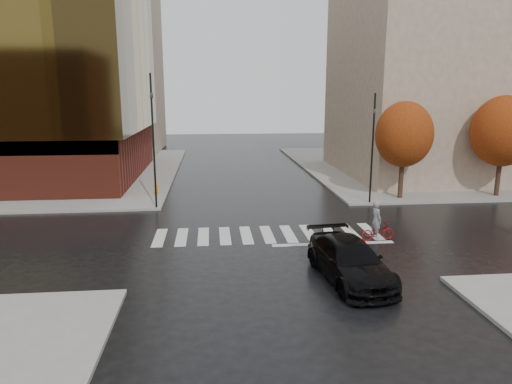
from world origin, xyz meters
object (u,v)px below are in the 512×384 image
Objects in this scene: sedan at (350,261)px; traffic_light_ne at (373,142)px; cyclist at (377,227)px; traffic_light_nw at (153,131)px; fire_hydrant at (156,189)px.

traffic_light_ne reaches higher than sedan.
sedan is 5.37m from cyclist.
cyclist is 14.32m from traffic_light_nw.
sedan is 13.31m from traffic_light_ne.
traffic_light_nw is 1.17× the size of traffic_light_ne.
cyclist reaches higher than sedan.
sedan is 0.66× the size of traffic_light_nw.
traffic_light_nw is (-11.57, 7.30, 4.24)m from cyclist.
traffic_light_nw reaches higher than cyclist.
traffic_light_nw reaches higher than sedan.
traffic_light_nw is at bearing 120.31° from sedan.
cyclist is at bearing -42.50° from fire_hydrant.
traffic_light_ne reaches higher than fire_hydrant.
traffic_light_ne is 8.86× the size of fire_hydrant.
traffic_light_ne is (2.20, 7.30, 3.43)m from cyclist.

